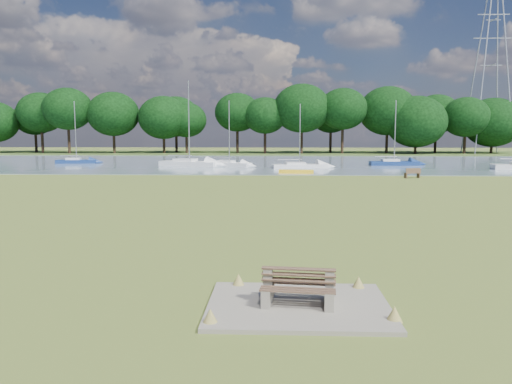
{
  "coord_description": "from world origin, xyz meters",
  "views": [
    {
      "loc": [
        -0.54,
        -25.22,
        4.06
      ],
      "look_at": [
        -1.46,
        -2.0,
        1.28
      ],
      "focal_mm": 35.0,
      "sensor_mm": 36.0,
      "label": 1
    }
  ],
  "objects_px": {
    "riverbank_bench": "(412,173)",
    "kayak": "(296,172)",
    "sailboat_3": "(299,165)",
    "sailboat_6": "(229,163)",
    "sailboat_4": "(189,162)",
    "sailboat_7": "(76,160)",
    "bench_pair": "(298,288)",
    "sailboat_2": "(394,162)",
    "pylon": "(492,38)"
  },
  "relations": [
    {
      "from": "sailboat_4",
      "to": "bench_pair",
      "type": "bearing_deg",
      "value": -57.87
    },
    {
      "from": "sailboat_2",
      "to": "sailboat_7",
      "type": "xyz_separation_m",
      "value": [
        -40.45,
        2.32,
        -0.01
      ]
    },
    {
      "from": "pylon",
      "to": "sailboat_3",
      "type": "bearing_deg",
      "value": -133.49
    },
    {
      "from": "kayak",
      "to": "sailboat_3",
      "type": "relative_size",
      "value": 0.48
    },
    {
      "from": "pylon",
      "to": "sailboat_4",
      "type": "distance_m",
      "value": 64.74
    },
    {
      "from": "sailboat_2",
      "to": "sailboat_4",
      "type": "bearing_deg",
      "value": -177.35
    },
    {
      "from": "bench_pair",
      "to": "kayak",
      "type": "bearing_deg",
      "value": 93.84
    },
    {
      "from": "kayak",
      "to": "sailboat_7",
      "type": "distance_m",
      "value": 31.69
    },
    {
      "from": "riverbank_bench",
      "to": "sailboat_3",
      "type": "height_order",
      "value": "sailboat_3"
    },
    {
      "from": "sailboat_4",
      "to": "sailboat_7",
      "type": "height_order",
      "value": "sailboat_4"
    },
    {
      "from": "kayak",
      "to": "pylon",
      "type": "height_order",
      "value": "pylon"
    },
    {
      "from": "kayak",
      "to": "sailboat_4",
      "type": "xyz_separation_m",
      "value": [
        -12.46,
        10.2,
        0.36
      ]
    },
    {
      "from": "sailboat_2",
      "to": "sailboat_3",
      "type": "bearing_deg",
      "value": -158.58
    },
    {
      "from": "sailboat_4",
      "to": "sailboat_6",
      "type": "xyz_separation_m",
      "value": [
        4.88,
        -0.54,
        -0.09
      ]
    },
    {
      "from": "bench_pair",
      "to": "riverbank_bench",
      "type": "height_order",
      "value": "bench_pair"
    },
    {
      "from": "pylon",
      "to": "sailboat_7",
      "type": "bearing_deg",
      "value": -154.48
    },
    {
      "from": "riverbank_bench",
      "to": "sailboat_6",
      "type": "relative_size",
      "value": 0.2
    },
    {
      "from": "sailboat_6",
      "to": "sailboat_3",
      "type": "bearing_deg",
      "value": 7.95
    },
    {
      "from": "kayak",
      "to": "sailboat_4",
      "type": "bearing_deg",
      "value": 145.74
    },
    {
      "from": "sailboat_2",
      "to": "sailboat_6",
      "type": "relative_size",
      "value": 1.02
    },
    {
      "from": "kayak",
      "to": "sailboat_3",
      "type": "height_order",
      "value": "sailboat_3"
    },
    {
      "from": "sailboat_3",
      "to": "sailboat_6",
      "type": "xyz_separation_m",
      "value": [
        -8.18,
        2.45,
        0.05
      ]
    },
    {
      "from": "riverbank_bench",
      "to": "sailboat_3",
      "type": "bearing_deg",
      "value": 113.21
    },
    {
      "from": "kayak",
      "to": "sailboat_2",
      "type": "bearing_deg",
      "value": 50.12
    },
    {
      "from": "riverbank_bench",
      "to": "sailboat_2",
      "type": "bearing_deg",
      "value": 66.1
    },
    {
      "from": "pylon",
      "to": "sailboat_4",
      "type": "bearing_deg",
      "value": -144.32
    },
    {
      "from": "sailboat_3",
      "to": "bench_pair",
      "type": "bearing_deg",
      "value": -102.51
    },
    {
      "from": "bench_pair",
      "to": "kayak",
      "type": "xyz_separation_m",
      "value": [
        1.48,
        38.0,
        -0.25
      ]
    },
    {
      "from": "kayak",
      "to": "sailboat_6",
      "type": "distance_m",
      "value": 12.28
    },
    {
      "from": "bench_pair",
      "to": "pylon",
      "type": "distance_m",
      "value": 94.85
    },
    {
      "from": "sailboat_3",
      "to": "sailboat_6",
      "type": "distance_m",
      "value": 8.54
    },
    {
      "from": "sailboat_6",
      "to": "sailboat_7",
      "type": "xyz_separation_m",
      "value": [
        -20.47,
        5.1,
        0.0
      ]
    },
    {
      "from": "sailboat_4",
      "to": "sailboat_7",
      "type": "xyz_separation_m",
      "value": [
        -15.59,
        4.56,
        -0.08
      ]
    },
    {
      "from": "kayak",
      "to": "sailboat_2",
      "type": "xyz_separation_m",
      "value": [
        12.4,
        12.43,
        0.29
      ]
    },
    {
      "from": "sailboat_2",
      "to": "sailboat_7",
      "type": "distance_m",
      "value": 40.52
    },
    {
      "from": "sailboat_4",
      "to": "sailboat_6",
      "type": "distance_m",
      "value": 4.91
    },
    {
      "from": "bench_pair",
      "to": "sailboat_3",
      "type": "bearing_deg",
      "value": 93.44
    },
    {
      "from": "kayak",
      "to": "sailboat_3",
      "type": "bearing_deg",
      "value": 90.28
    },
    {
      "from": "kayak",
      "to": "pylon",
      "type": "xyz_separation_m",
      "value": [
        37.4,
        46.0,
        20.95
      ]
    },
    {
      "from": "sailboat_3",
      "to": "sailboat_6",
      "type": "height_order",
      "value": "sailboat_6"
    },
    {
      "from": "sailboat_7",
      "to": "sailboat_3",
      "type": "bearing_deg",
      "value": -22.16
    },
    {
      "from": "sailboat_4",
      "to": "sailboat_6",
      "type": "height_order",
      "value": "sailboat_4"
    },
    {
      "from": "sailboat_2",
      "to": "sailboat_4",
      "type": "height_order",
      "value": "sailboat_4"
    },
    {
      "from": "sailboat_2",
      "to": "sailboat_3",
      "type": "xyz_separation_m",
      "value": [
        -11.8,
        -5.23,
        -0.07
      ]
    },
    {
      "from": "pylon",
      "to": "sailboat_4",
      "type": "xyz_separation_m",
      "value": [
        -49.86,
        -35.8,
        -20.59
      ]
    },
    {
      "from": "sailboat_3",
      "to": "sailboat_7",
      "type": "height_order",
      "value": "sailboat_7"
    },
    {
      "from": "bench_pair",
      "to": "sailboat_7",
      "type": "distance_m",
      "value": 59.07
    },
    {
      "from": "bench_pair",
      "to": "sailboat_7",
      "type": "xyz_separation_m",
      "value": [
        -26.57,
        52.76,
        0.03
      ]
    },
    {
      "from": "riverbank_bench",
      "to": "kayak",
      "type": "relative_size",
      "value": 0.45
    },
    {
      "from": "sailboat_3",
      "to": "sailboat_4",
      "type": "relative_size",
      "value": 0.71
    }
  ]
}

